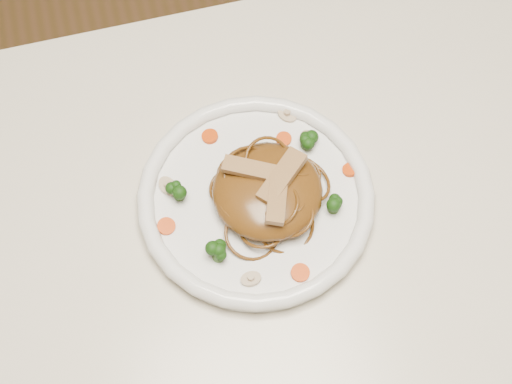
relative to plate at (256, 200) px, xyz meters
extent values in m
cube|color=beige|center=(0.01, -0.09, -0.03)|extent=(1.20, 0.80, 0.04)
cylinder|color=brown|center=(0.55, 0.25, -0.40)|extent=(0.06, 0.06, 0.71)
cylinder|color=white|center=(0.00, 0.00, 0.00)|extent=(0.35, 0.35, 0.02)
ellipsoid|color=#583410|center=(0.01, 0.00, 0.03)|extent=(0.14, 0.14, 0.04)
cube|color=#9E754A|center=(0.03, 0.00, 0.05)|extent=(0.07, 0.06, 0.01)
cube|color=#9E754A|center=(0.00, 0.02, 0.05)|extent=(0.06, 0.05, 0.01)
cube|color=#9E754A|center=(0.02, -0.03, 0.05)|extent=(0.04, 0.07, 0.01)
cylinder|color=#D43C07|center=(0.05, 0.07, 0.01)|extent=(0.02, 0.02, 0.00)
cylinder|color=#D43C07|center=(-0.11, -0.01, 0.01)|extent=(0.02, 0.02, 0.00)
cylinder|color=#D43C07|center=(0.12, 0.01, 0.01)|extent=(0.02, 0.02, 0.00)
cylinder|color=#D43C07|center=(-0.03, 0.09, 0.01)|extent=(0.02, 0.02, 0.00)
cylinder|color=#D43C07|center=(0.02, -0.10, 0.01)|extent=(0.02, 0.02, 0.00)
cylinder|color=beige|center=(-0.03, -0.10, 0.01)|extent=(0.02, 0.02, 0.01)
cylinder|color=beige|center=(0.08, 0.06, 0.01)|extent=(0.02, 0.02, 0.01)
cylinder|color=beige|center=(-0.10, 0.04, 0.01)|extent=(0.04, 0.04, 0.01)
cylinder|color=beige|center=(0.07, 0.10, 0.01)|extent=(0.04, 0.04, 0.01)
camera|label=1|loc=(-0.09, -0.35, 0.73)|focal=48.03mm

